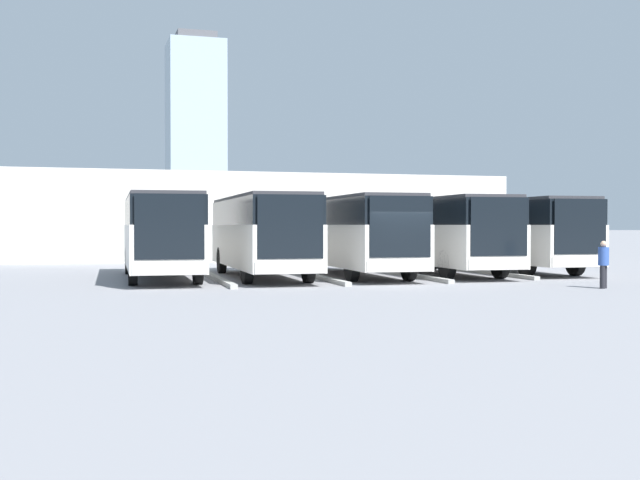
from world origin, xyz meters
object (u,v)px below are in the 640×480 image
bus_1 (439,232)px  bus_2 (354,232)px  bus_4 (160,233)px  pedestrian (603,263)px  bus_0 (512,232)px  bus_3 (261,232)px

bus_1 → bus_2: (3.84, 0.17, 0.00)m
bus_4 → pedestrian: bus_4 is taller
pedestrian → bus_0: bearing=39.9°
bus_1 → bus_3: bearing=3.3°
bus_0 → pedestrian: bearing=79.6°
bus_0 → bus_1: 3.91m
bus_0 → pedestrian: (2.05, 9.33, -0.94)m
bus_3 → bus_0: bearing=-173.4°
bus_3 → pedestrian: 12.68m
bus_1 → bus_4: (11.51, -0.25, 0.00)m
bus_1 → bus_4: bearing=0.7°
bus_1 → bus_2: size_ratio=1.00×
bus_0 → bus_4: 15.35m
bus_2 → bus_3: 3.84m
bus_1 → bus_4: size_ratio=1.00×
bus_3 → bus_4: same height
bus_1 → bus_2: bearing=4.6°
bus_0 → bus_3: size_ratio=1.00×
bus_3 → bus_4: size_ratio=1.00×
bus_3 → pedestrian: bearing=140.4°
bus_3 → bus_1: bearing=-176.7°
bus_1 → bus_2: same height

